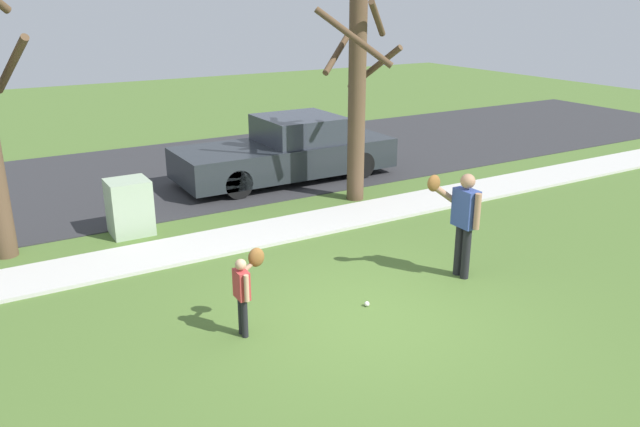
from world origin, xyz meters
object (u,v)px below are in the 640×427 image
at_px(utility_cabinet, 129,207).
at_px(street_tree_near, 357,94).
at_px(person_adult, 462,215).
at_px(baseball, 367,304).
at_px(person_child, 246,283).
at_px(parked_pickup_dark, 288,152).

xyz_separation_m(utility_cabinet, street_tree_near, (4.75, -0.35, 1.76)).
relative_size(person_adult, utility_cabinet, 1.62).
bearing_deg(street_tree_near, baseball, -121.78).
relative_size(person_child, street_tree_near, 0.26).
bearing_deg(person_child, parked_pickup_dark, 58.81).
bearing_deg(street_tree_near, utility_cabinet, 175.79).
height_order(baseball, street_tree_near, street_tree_near).
relative_size(person_adult, parked_pickup_dark, 0.32).
relative_size(person_child, parked_pickup_dark, 0.21).
xyz_separation_m(baseball, street_tree_near, (2.66, 4.29, 2.24)).
height_order(utility_cabinet, parked_pickup_dark, parked_pickup_dark).
relative_size(person_adult, baseball, 22.49).
bearing_deg(utility_cabinet, person_adult, -49.17).
xyz_separation_m(person_child, baseball, (1.76, -0.19, -0.67)).
relative_size(person_adult, person_child, 1.51).
relative_size(baseball, parked_pickup_dark, 0.01).
height_order(person_child, street_tree_near, street_tree_near).
height_order(person_child, utility_cabinet, person_child).
xyz_separation_m(person_adult, utility_cabinet, (-3.91, 4.52, -0.51)).
distance_m(person_adult, utility_cabinet, 6.00).
distance_m(street_tree_near, parked_pickup_dark, 2.73).
relative_size(person_child, baseball, 14.94).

